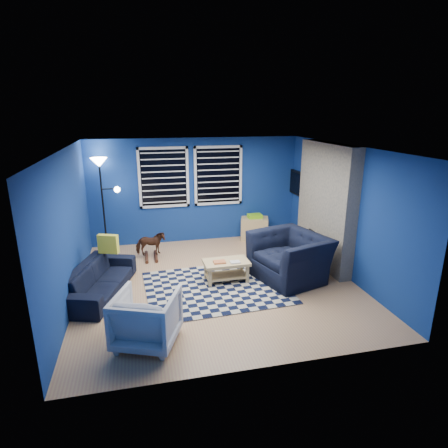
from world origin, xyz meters
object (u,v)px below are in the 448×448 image
rocking_horse (150,244)px  tv (299,184)px  armchair_big (290,257)px  armchair_bent (147,318)px  coffee_table (226,267)px  floor_lamp (101,175)px  cabinet (254,228)px  sofa (99,279)px

rocking_horse → tv: bearing=-83.4°
armchair_big → armchair_bent: armchair_big is taller
coffee_table → armchair_bent: bearing=-132.1°
rocking_horse → floor_lamp: bearing=51.4°
cabinet → coffee_table: bearing=-101.3°
sofa → floor_lamp: floor_lamp is taller
cabinet → floor_lamp: bearing=-161.8°
tv → coffee_table: 3.19m
armchair_bent → rocking_horse: (0.17, 3.15, -0.05)m
cabinet → armchair_big: bearing=-72.8°
sofa → armchair_big: (3.49, -0.13, 0.16)m
armchair_bent → cabinet: (2.76, 3.88, -0.10)m
sofa → coffee_table: sofa is taller
tv → cabinet: 1.53m
armchair_bent → floor_lamp: (-0.78, 3.88, 1.36)m
armchair_big → coffee_table: bearing=-113.7°
cabinet → floor_lamp: size_ratio=0.36×
cabinet → sofa: bearing=-129.7°
rocking_horse → cabinet: cabinet is taller
coffee_table → sofa: bearing=-179.8°
armchair_big → armchair_bent: bearing=-77.8°
floor_lamp → armchair_big: bearing=-33.8°
armchair_big → floor_lamp: bearing=-141.1°
sofa → armchair_big: bearing=-75.0°
armchair_big → coffee_table: size_ratio=1.56×
armchair_bent → coffee_table: 2.26m
tv → rocking_horse: (-3.61, -0.48, -1.07)m
tv → rocking_horse: size_ratio=1.60×
armchair_big → floor_lamp: (-3.50, 2.34, 1.31)m
armchair_big → cabinet: bearing=161.8°
coffee_table → floor_lamp: bearing=136.1°
floor_lamp → armchair_bent: bearing=-78.6°
coffee_table → cabinet: 2.54m
tv → armchair_big: bearing=-116.8°
tv → sofa: 5.08m
coffee_table → cabinet: bearing=60.6°
tv → sofa: (-4.55, -1.97, -1.13)m
sofa → armchair_bent: size_ratio=2.25×
rocking_horse → armchair_bent: bearing=175.8°
armchair_big → coffee_table: armchair_big is taller
armchair_bent → rocking_horse: size_ratio=1.34×
sofa → armchair_big: size_ratio=1.40×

